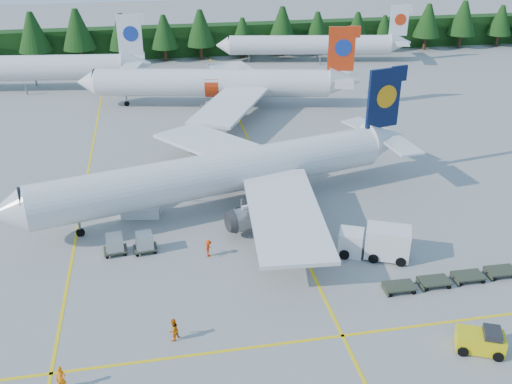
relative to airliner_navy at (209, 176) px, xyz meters
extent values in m
plane|color=gray|center=(1.07, -14.76, -3.69)|extent=(320.00, 320.00, 0.00)
cube|color=yellow|center=(-12.93, 5.24, -3.69)|extent=(0.25, 120.00, 0.01)
cube|color=yellow|center=(7.07, 5.24, -3.69)|extent=(0.25, 120.00, 0.01)
cube|color=yellow|center=(1.07, -20.76, -3.69)|extent=(80.00, 0.25, 0.01)
cube|color=black|center=(1.07, 67.24, -0.69)|extent=(220.00, 4.00, 6.00)
cylinder|color=silver|center=(0.67, 0.16, 0.09)|extent=(35.64, 12.53, 4.20)
cone|color=silver|center=(-18.08, -4.41, 0.09)|extent=(3.85, 4.77, 4.20)
cube|color=black|center=(19.52, 4.76, 5.33)|extent=(3.96, 1.30, 6.50)
cube|color=silver|center=(1.61, 9.57, -0.54)|extent=(13.62, 16.69, 1.19)
cylinder|color=slate|center=(0.25, 6.32, -2.01)|extent=(3.99, 2.99, 2.20)
cube|color=silver|center=(5.84, -7.75, -0.54)|extent=(7.45, 16.16, 1.19)
cylinder|color=slate|center=(3.13, -5.50, -2.01)|extent=(3.99, 2.99, 2.20)
cylinder|color=slate|center=(-12.50, -3.05, -2.80)|extent=(0.25, 0.25, 1.78)
cylinder|color=silver|center=(4.18, 32.86, 0.01)|extent=(35.07, 11.09, 4.11)
cone|color=silver|center=(-14.35, 36.68, 0.01)|extent=(3.65, 4.61, 4.11)
cube|color=#BA2B0C|center=(22.80, 29.01, 5.15)|extent=(3.90, 1.14, 6.37)
cube|color=silver|center=(8.96, 40.79, -0.61)|extent=(7.84, 16.01, 1.17)
cylinder|color=slate|center=(6.39, 38.49, -2.04)|extent=(3.86, 2.82, 2.16)
cube|color=silver|center=(5.43, 23.67, -0.61)|extent=(12.99, 16.45, 1.17)
cylinder|color=slate|center=(3.98, 26.81, -2.04)|extent=(3.86, 2.82, 2.16)
cylinder|color=slate|center=(-8.83, 35.54, -2.82)|extent=(0.25, 0.25, 1.75)
cylinder|color=silver|center=(-26.59, 47.40, 0.02)|extent=(35.25, 8.44, 4.12)
cube|color=silver|center=(-7.69, 45.03, 5.17)|extent=(3.93, 0.84, 6.38)
cylinder|color=silver|center=(26.07, 57.24, -0.39)|extent=(31.39, 8.78, 3.67)
cone|color=silver|center=(9.41, 60.04, -0.39)|extent=(3.14, 4.05, 3.67)
cube|color=silver|center=(42.82, 54.44, 4.20)|extent=(3.49, 0.89, 5.69)
cylinder|color=slate|center=(14.38, 59.21, -2.96)|extent=(0.22, 0.22, 1.47)
cube|color=silver|center=(-6.93, -0.03, -3.20)|extent=(3.98, 2.48, 0.98)
cube|color=slate|center=(-6.67, 1.72, -1.64)|extent=(1.92, 3.72, 2.64)
cube|color=slate|center=(-6.41, 3.48, -0.44)|extent=(1.74, 1.29, 0.11)
cube|color=white|center=(11.17, -10.43, -2.60)|extent=(2.74, 2.74, 2.18)
cube|color=black|center=(11.17, -10.43, -2.08)|extent=(2.42, 2.52, 0.94)
cube|color=white|center=(14.02, -11.70, -2.13)|extent=(4.35, 3.61, 2.70)
cube|color=#CBB80B|center=(15.85, -23.84, -2.96)|extent=(3.58, 2.82, 1.24)
cube|color=black|center=(16.48, -24.11, -2.16)|extent=(1.62, 1.80, 0.56)
cube|color=#323728|center=(13.18, -16.45, -3.23)|extent=(2.48, 1.57, 0.14)
cube|color=#323728|center=(16.25, -16.30, -3.23)|extent=(2.48, 1.57, 0.14)
cube|color=#323728|center=(19.32, -16.14, -3.23)|extent=(2.48, 1.57, 0.14)
cube|color=#323728|center=(22.38, -15.99, -3.23)|extent=(2.48, 1.57, 0.14)
cube|color=#323728|center=(-9.20, -6.71, -3.33)|extent=(2.16, 1.76, 0.13)
cube|color=#AFB2B4|center=(-9.20, -6.71, -2.55)|extent=(1.56, 1.52, 1.41)
cube|color=#323728|center=(-6.61, -6.87, -3.33)|extent=(2.16, 1.76, 0.13)
cube|color=#AFB2B4|center=(-6.61, -6.87, -2.55)|extent=(1.56, 1.52, 1.41)
imported|color=#FF6E05|center=(-11.99, -22.30, -2.79)|extent=(0.72, 0.54, 1.79)
imported|color=#E36404|center=(-4.79, -18.93, -2.81)|extent=(1.08, 1.08, 1.77)
imported|color=red|center=(-1.17, -8.66, -2.89)|extent=(0.63, 0.76, 1.59)
camera|label=1|loc=(-4.87, -50.81, 23.76)|focal=40.00mm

